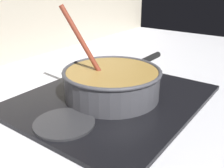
{
  "coord_description": "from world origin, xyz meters",
  "views": [
    {
      "loc": [
        -0.53,
        -0.22,
        0.35
      ],
      "look_at": [
        0.05,
        0.21,
        0.05
      ],
      "focal_mm": 41.84,
      "sensor_mm": 36.0,
      "label": 1
    }
  ],
  "objects": [
    {
      "name": "spare_burner",
      "position": [
        -0.15,
        0.21,
        0.01
      ],
      "size": [
        0.15,
        0.15,
        0.01
      ],
      "primitive_type": "cylinder",
      "color": "#262628",
      "rests_on": "hob_plate"
    },
    {
      "name": "cooking_pan",
      "position": [
        0.05,
        0.21,
        0.06
      ],
      "size": [
        0.44,
        0.29,
        0.27
      ],
      "color": "#38383D",
      "rests_on": "hob_plate"
    },
    {
      "name": "ground",
      "position": [
        0.0,
        0.0,
        -0.02
      ],
      "size": [
        2.4,
        1.6,
        0.04
      ],
      "primitive_type": "cube",
      "color": "#B7B7BC"
    },
    {
      "name": "hob_plate",
      "position": [
        0.05,
        0.21,
        0.01
      ],
      "size": [
        0.56,
        0.48,
        0.01
      ],
      "primitive_type": "cube",
      "color": "black",
      "rests_on": "ground"
    },
    {
      "name": "burner_ring",
      "position": [
        0.05,
        0.21,
        0.02
      ],
      "size": [
        0.19,
        0.19,
        0.01
      ],
      "primitive_type": "torus",
      "color": "#592D0C",
      "rests_on": "hob_plate"
    }
  ]
}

